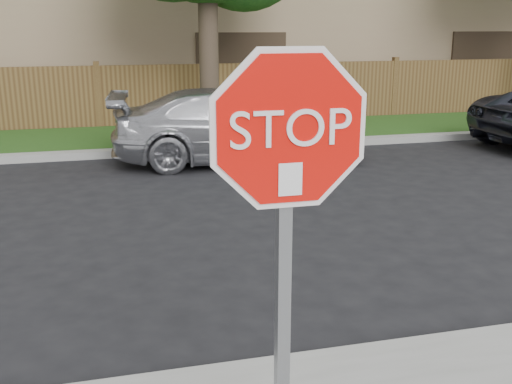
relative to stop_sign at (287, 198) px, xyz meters
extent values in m
cube|color=gray|center=(-0.92, 9.63, -1.75)|extent=(70.00, 0.30, 0.15)
cube|color=#1E4714|center=(-0.92, 11.28, -1.77)|extent=(70.00, 3.00, 0.12)
cube|color=#4E341B|center=(-0.92, 12.88, -1.03)|extent=(70.00, 0.12, 1.60)
cube|color=#987E5E|center=(-0.92, 18.48, 1.17)|extent=(34.00, 8.00, 6.00)
cylinder|color=#382B21|center=(1.58, 11.18, 0.13)|extent=(0.44, 0.44, 3.92)
cube|color=gray|center=(0.00, 0.05, -0.58)|extent=(0.06, 0.06, 2.30)
cylinder|color=white|center=(0.00, -0.02, 0.32)|extent=(1.01, 0.02, 1.01)
cylinder|color=red|center=(0.00, -0.03, 0.32)|extent=(0.93, 0.02, 0.93)
cube|color=white|center=(0.00, -0.05, 0.10)|extent=(0.11, 0.00, 0.15)
imported|color=#B3B4BB|center=(1.69, 8.63, -1.13)|extent=(4.97, 2.36, 1.40)
camera|label=1|loc=(-0.78, -2.51, 0.77)|focal=42.00mm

